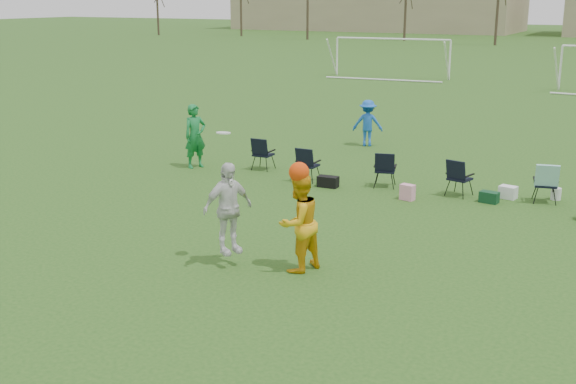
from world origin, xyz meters
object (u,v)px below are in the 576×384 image
Objects in this scene: center_contest at (271,216)px; goal_left at (392,47)px; fielder_blue at (368,123)px; fielder_green_near at (195,136)px.

center_contest reaches higher than goal_left.
fielder_blue is 12.00m from center_contest.
center_contest is 34.06m from goal_left.
center_contest is (6.07, -6.25, 0.09)m from fielder_green_near.
center_contest reaches higher than fielder_blue.
center_contest is at bearing -108.82° from fielder_green_near.
fielder_blue is at bearing -4.70° from fielder_green_near.
goal_left is at bearing 34.32° from fielder_green_near.
fielder_green_near is at bearing -87.68° from goal_left.
fielder_blue is (3.35, 5.43, -0.16)m from fielder_green_near.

